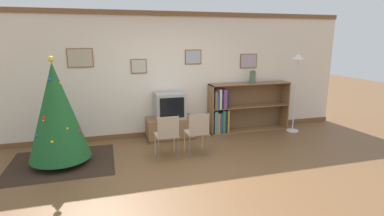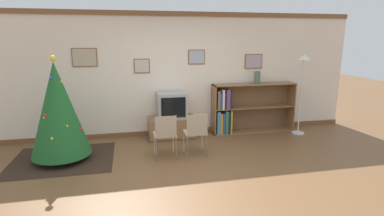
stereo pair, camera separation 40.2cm
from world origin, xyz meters
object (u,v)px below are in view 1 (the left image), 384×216
Objects in this scene: bookshelf at (235,109)px; vase at (253,77)px; television at (170,105)px; tv_console at (170,128)px; folding_chair_right at (198,131)px; folding_chair_left at (167,134)px; christmas_tree at (57,112)px; standing_lamp at (297,73)px.

bookshelf is 6.72× the size of vase.
television is 2.06m from vase.
bookshelf reaches higher than tv_console.
folding_chair_right is at bearing -75.93° from tv_console.
vase reaches higher than folding_chair_left.
vase is at bearing 12.39° from christmas_tree.
standing_lamp is (5.00, 0.51, 0.45)m from christmas_tree.
standing_lamp is (2.60, 0.83, 0.91)m from folding_chair_right.
christmas_tree is at bearing 169.82° from folding_chair_left.
folding_chair_left is 2.84× the size of vase.
folding_chair_right is 2.84× the size of vase.
folding_chair_left is at bearing -104.10° from television.
standing_lamp reaches higher than television.
bookshelf reaches higher than television.
tv_console is 2.25m from vase.
tv_console is 1.61× the size of television.
tv_console is at bearing -177.21° from vase.
tv_console is at bearing 20.84° from christmas_tree.
television reaches higher than folding_chair_left.
bookshelf is (1.58, 0.10, -0.21)m from television.
bookshelf is (1.30, 1.23, 0.06)m from folding_chair_right.
television is 0.35× the size of standing_lamp.
folding_chair_left is 2.24m from bookshelf.
television is (0.00, -0.00, 0.51)m from tv_console.
vase is at bearing -0.76° from bookshelf.
tv_console is 0.52× the size of bookshelf.
folding_chair_left is at bearing -151.60° from vase.
tv_console is 1.19m from folding_chair_right.
folding_chair_right is at bearing 0.00° from folding_chair_left.
vase reaches higher than bookshelf.
folding_chair_right is at bearing -75.90° from television.
folding_chair_right is (0.57, 0.00, 0.00)m from folding_chair_left.
standing_lamp is at bearing -5.86° from television.
tv_console is at bearing 75.93° from folding_chair_left.
bookshelf is at bearing 33.52° from folding_chair_left.
tv_console is 0.51m from television.
folding_chair_left is at bearing -10.18° from christmas_tree.
tv_console is 3.47× the size of vase.
tv_console is at bearing 104.07° from folding_chair_right.
standing_lamp reaches higher than vase.
standing_lamp is at bearing 5.77° from christmas_tree.
television is at bearing -90.00° from tv_console.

